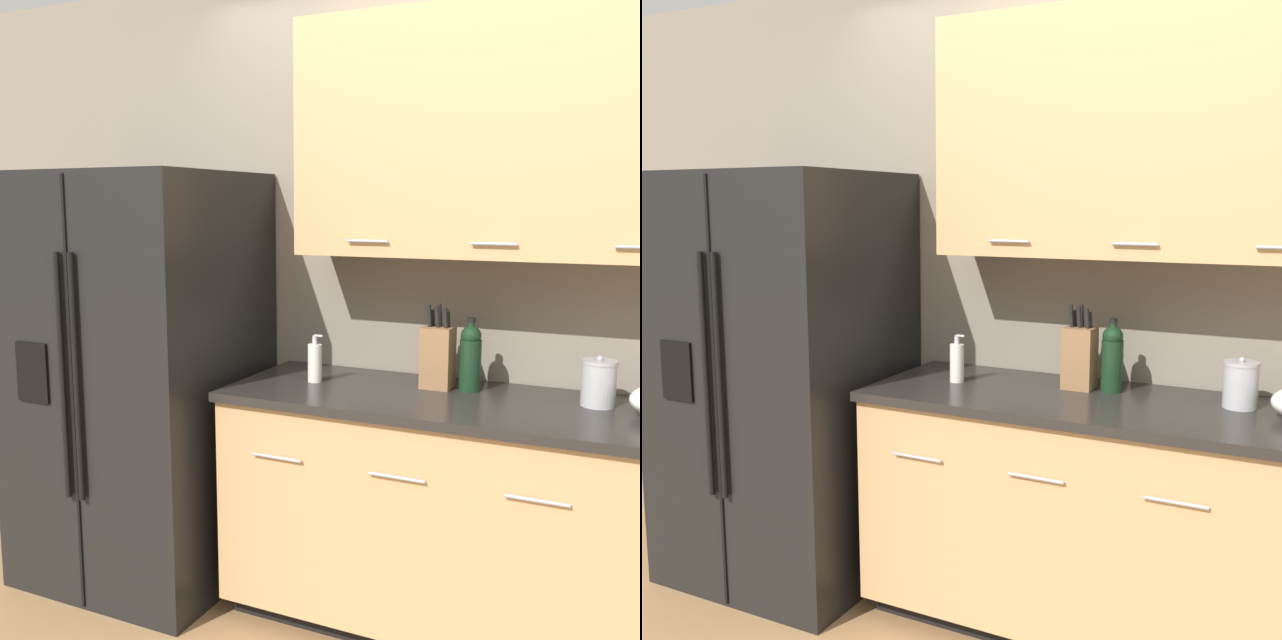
# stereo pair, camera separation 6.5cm
# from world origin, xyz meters

# --- Properties ---
(wall_back) EXTENTS (10.00, 0.39, 2.60)m
(wall_back) POSITION_xyz_m (0.02, 1.27, 1.45)
(wall_back) COLOR gray
(wall_back) RESTS_ON ground_plane
(counter_unit) EXTENTS (1.96, 0.64, 0.93)m
(counter_unit) POSITION_xyz_m (0.08, 0.98, 0.47)
(counter_unit) COLOR black
(counter_unit) RESTS_ON ground_plane
(refrigerator) EXTENTS (0.91, 0.83, 1.76)m
(refrigerator) POSITION_xyz_m (-1.41, 0.88, 0.88)
(refrigerator) COLOR black
(refrigerator) RESTS_ON ground_plane
(knife_block) EXTENTS (0.11, 0.11, 0.33)m
(knife_block) POSITION_xyz_m (-0.15, 1.09, 1.05)
(knife_block) COLOR olive
(knife_block) RESTS_ON counter_unit
(wine_bottle) EXTENTS (0.08, 0.08, 0.28)m
(wine_bottle) POSITION_xyz_m (-0.02, 1.10, 1.06)
(wine_bottle) COLOR black
(wine_bottle) RESTS_ON counter_unit
(soap_dispenser) EXTENTS (0.06, 0.06, 0.19)m
(soap_dispenser) POSITION_xyz_m (-0.61, 0.97, 1.00)
(soap_dispenser) COLOR silver
(soap_dispenser) RESTS_ON counter_unit
(steel_canister) EXTENTS (0.12, 0.12, 0.18)m
(steel_canister) POSITION_xyz_m (0.44, 1.07, 1.01)
(steel_canister) COLOR #A3A3A5
(steel_canister) RESTS_ON counter_unit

